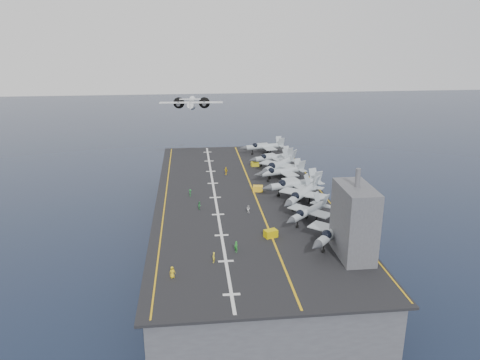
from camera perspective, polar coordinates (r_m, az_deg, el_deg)
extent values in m
plane|color=#142135|center=(108.74, 0.23, -7.18)|extent=(500.00, 500.00, 0.00)
cube|color=#56595E|center=(106.70, 0.23, -4.75)|extent=(36.00, 90.00, 10.00)
cube|color=black|center=(104.79, 0.24, -2.13)|extent=(38.00, 92.00, 0.40)
cube|color=gold|center=(105.07, 1.86, -1.96)|extent=(0.35, 90.00, 0.02)
cube|color=silver|center=(104.25, -3.04, -2.14)|extent=(0.50, 90.00, 0.02)
cube|color=gold|center=(104.30, -9.09, -2.34)|extent=(0.25, 90.00, 0.02)
cube|color=gold|center=(108.24, 10.02, -1.62)|extent=(0.25, 90.00, 0.02)
imported|color=yellow|center=(72.54, -8.26, -11.06)|extent=(1.31, 1.13, 1.84)
imported|color=yellow|center=(76.29, -3.23, -9.39)|extent=(0.93, 1.18, 1.73)
imported|color=#2D8E42|center=(97.58, -4.94, -3.12)|extent=(0.68, 1.01, 1.67)
imported|color=#197C2C|center=(105.33, -6.08, -1.55)|extent=(0.71, 1.00, 1.59)
imported|color=yellow|center=(119.95, -1.73, 1.12)|extent=(1.37, 1.49, 2.06)
imported|color=#268D2C|center=(79.23, -0.48, -8.15)|extent=(1.37, 1.42, 1.98)
imported|color=white|center=(95.53, 1.02, -3.54)|extent=(1.08, 1.16, 1.61)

